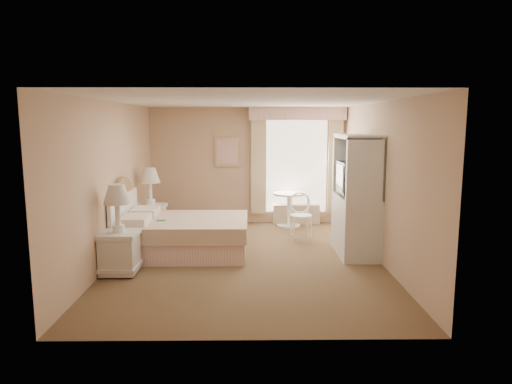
{
  "coord_description": "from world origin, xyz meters",
  "views": [
    {
      "loc": [
        0.06,
        -7.08,
        2.18
      ],
      "look_at": [
        0.15,
        0.3,
        1.05
      ],
      "focal_mm": 32.0,
      "sensor_mm": 36.0,
      "label": 1
    }
  ],
  "objects_px": {
    "nightstand_near": "(119,241)",
    "cafe_chair": "(300,212)",
    "bed": "(180,234)",
    "round_table": "(289,204)",
    "nightstand_far": "(151,212)",
    "armoire": "(357,205)"
  },
  "relations": [
    {
      "from": "nightstand_near",
      "to": "cafe_chair",
      "type": "xyz_separation_m",
      "value": [
        2.85,
        2.11,
        0.01
      ]
    },
    {
      "from": "bed",
      "to": "round_table",
      "type": "distance_m",
      "value": 2.84
    },
    {
      "from": "bed",
      "to": "cafe_chair",
      "type": "xyz_separation_m",
      "value": [
        2.13,
        1.06,
        0.16
      ]
    },
    {
      "from": "nightstand_near",
      "to": "cafe_chair",
      "type": "height_order",
      "value": "nightstand_near"
    },
    {
      "from": "nightstand_far",
      "to": "round_table",
      "type": "distance_m",
      "value": 2.87
    },
    {
      "from": "cafe_chair",
      "to": "armoire",
      "type": "distance_m",
      "value": 1.42
    },
    {
      "from": "nightstand_far",
      "to": "cafe_chair",
      "type": "xyz_separation_m",
      "value": [
        2.85,
        -0.01,
        -0.0
      ]
    },
    {
      "from": "round_table",
      "to": "cafe_chair",
      "type": "relative_size",
      "value": 0.83
    },
    {
      "from": "bed",
      "to": "cafe_chair",
      "type": "relative_size",
      "value": 2.42
    },
    {
      "from": "round_table",
      "to": "armoire",
      "type": "height_order",
      "value": "armoire"
    },
    {
      "from": "nightstand_near",
      "to": "armoire",
      "type": "bearing_deg",
      "value": 15.05
    },
    {
      "from": "bed",
      "to": "nightstand_far",
      "type": "bearing_deg",
      "value": 123.74
    },
    {
      "from": "bed",
      "to": "round_table",
      "type": "relative_size",
      "value": 2.91
    },
    {
      "from": "nightstand_far",
      "to": "armoire",
      "type": "bearing_deg",
      "value": -17.31
    },
    {
      "from": "bed",
      "to": "armoire",
      "type": "height_order",
      "value": "armoire"
    },
    {
      "from": "cafe_chair",
      "to": "nightstand_far",
      "type": "bearing_deg",
      "value": 175.7
    },
    {
      "from": "cafe_chair",
      "to": "bed",
      "type": "bearing_deg",
      "value": -157.68
    },
    {
      "from": "bed",
      "to": "round_table",
      "type": "bearing_deg",
      "value": 45.48
    },
    {
      "from": "round_table",
      "to": "bed",
      "type": "bearing_deg",
      "value": -134.52
    },
    {
      "from": "round_table",
      "to": "nightstand_near",
      "type": "bearing_deg",
      "value": -131.34
    },
    {
      "from": "bed",
      "to": "nightstand_far",
      "type": "height_order",
      "value": "nightstand_far"
    },
    {
      "from": "nightstand_near",
      "to": "armoire",
      "type": "height_order",
      "value": "armoire"
    }
  ]
}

